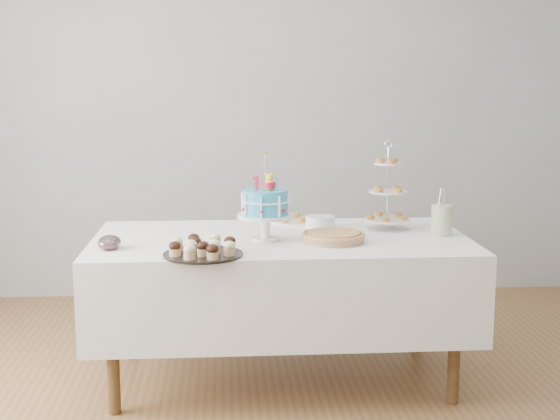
{
  "coord_description": "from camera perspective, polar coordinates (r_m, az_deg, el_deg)",
  "views": [
    {
      "loc": [
        -0.29,
        -3.62,
        1.58
      ],
      "look_at": [
        -0.0,
        0.3,
        0.91
      ],
      "focal_mm": 50.0,
      "sensor_mm": 36.0,
      "label": 1
    }
  ],
  "objects": [
    {
      "name": "pastry_plate",
      "position": [
        4.41,
        1.04,
        -0.7
      ],
      "size": [
        0.26,
        0.26,
        0.04
      ],
      "color": "white",
      "rests_on": "table"
    },
    {
      "name": "utensil_pitcher",
      "position": [
        4.13,
        11.76,
        -0.63
      ],
      "size": [
        0.11,
        0.11,
        0.24
      ],
      "rotation": [
        0.0,
        0.0,
        -0.26
      ],
      "color": "silver",
      "rests_on": "table"
    },
    {
      "name": "tiered_stand",
      "position": [
        4.23,
        7.88,
        1.3
      ],
      "size": [
        0.25,
        0.25,
        0.48
      ],
      "color": "silver",
      "rests_on": "table"
    },
    {
      "name": "pie",
      "position": [
        3.89,
        3.93,
        -1.93
      ],
      "size": [
        0.32,
        0.32,
        0.05
      ],
      "color": "tan",
      "rests_on": "table"
    },
    {
      "name": "plate_stack",
      "position": [
        4.26,
        2.97,
        -0.88
      ],
      "size": [
        0.16,
        0.16,
        0.06
      ],
      "color": "white",
      "rests_on": "table"
    },
    {
      "name": "jam_bowl_b",
      "position": [
        3.83,
        -12.36,
        -2.29
      ],
      "size": [
        0.11,
        0.11,
        0.07
      ],
      "color": "silver",
      "rests_on": "table"
    },
    {
      "name": "table",
      "position": [
        4.06,
        0.04,
        -5.13
      ],
      "size": [
        1.92,
        1.02,
        0.77
      ],
      "color": "white",
      "rests_on": "floor"
    },
    {
      "name": "jam_bowl_a",
      "position": [
        3.8,
        -12.44,
        -2.45
      ],
      "size": [
        0.1,
        0.1,
        0.06
      ],
      "color": "silver",
      "rests_on": "table"
    },
    {
      "name": "floor",
      "position": [
        3.96,
        0.37,
        -13.87
      ],
      "size": [
        5.0,
        5.0,
        0.0
      ],
      "primitive_type": "plane",
      "color": "brown",
      "rests_on": "ground"
    },
    {
      "name": "walls",
      "position": [
        3.64,
        0.4,
        6.04
      ],
      "size": [
        5.04,
        4.04,
        2.7
      ],
      "color": "gray",
      "rests_on": "floor"
    },
    {
      "name": "cupcake_tray",
      "position": [
        3.6,
        -5.66,
        -2.71
      ],
      "size": [
        0.37,
        0.37,
        0.08
      ],
      "color": "black",
      "rests_on": "table"
    },
    {
      "name": "birthday_cake",
      "position": [
        3.9,
        -1.06,
        -0.53
      ],
      "size": [
        0.29,
        0.29,
        0.44
      ],
      "rotation": [
        0.0,
        0.0,
        -0.23
      ],
      "color": "white",
      "rests_on": "table"
    }
  ]
}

